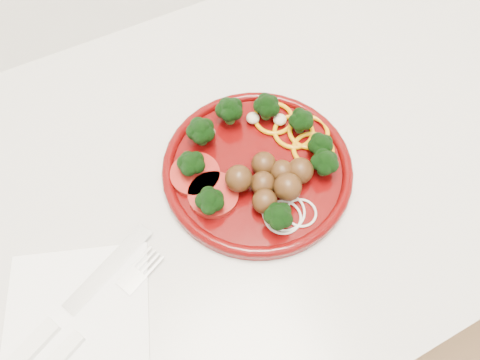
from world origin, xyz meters
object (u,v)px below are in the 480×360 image
knife (50,328)px  fork (67,349)px  plate (259,165)px  napkin (77,316)px

knife → fork: (0.01, -0.03, -0.00)m
plate → knife: size_ratio=1.11×
plate → napkin: 0.27m
plate → fork: plate is taller
plate → knife: plate is taller
napkin → knife: 0.03m
fork → napkin: bearing=33.3°
knife → napkin: bearing=-22.7°
napkin → fork: bearing=-122.3°
napkin → plate: bearing=14.7°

